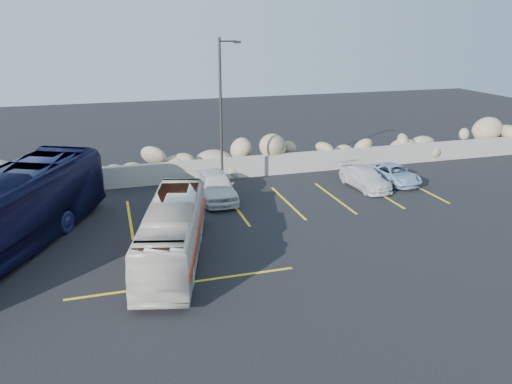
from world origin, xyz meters
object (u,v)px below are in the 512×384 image
object	(u,v)px
tour_coach	(2,215)
lamppost	(222,113)
vintage_bus	(173,232)
car_a	(216,186)
car_c	(365,178)
car_d	(394,174)

from	to	relation	value
tour_coach	lamppost	bearing A→B (deg)	52.55
vintage_bus	lamppost	bearing A→B (deg)	77.95
lamppost	vintage_bus	distance (m)	8.72
car_a	car_c	distance (m)	8.33
tour_coach	car_d	world-z (taller)	tour_coach
car_c	car_d	bearing A→B (deg)	5.84
car_a	car_c	bearing A→B (deg)	-1.74
car_a	car_d	size ratio (longest dim) A/B	1.18
vintage_bus	tour_coach	world-z (taller)	tour_coach
lamppost	car_c	bearing A→B (deg)	-10.16
lamppost	car_a	world-z (taller)	lamppost
lamppost	car_d	distance (m)	10.47
vintage_bus	car_a	distance (m)	7.00
vintage_bus	car_c	bearing A→B (deg)	41.98
vintage_bus	tour_coach	size ratio (longest dim) A/B	0.69
lamppost	vintage_bus	world-z (taller)	lamppost
car_c	tour_coach	bearing A→B (deg)	-172.49
vintage_bus	car_a	size ratio (longest dim) A/B	1.86
lamppost	tour_coach	size ratio (longest dim) A/B	0.68
lamppost	car_c	distance (m)	8.66
tour_coach	car_c	world-z (taller)	tour_coach
tour_coach	car_c	xyz separation A→B (m)	(17.54, 3.52, -1.07)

